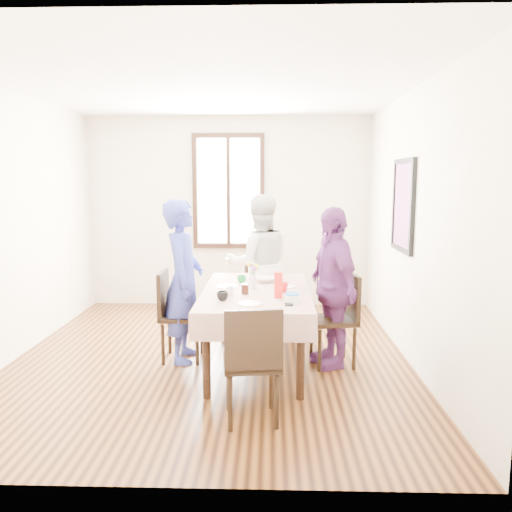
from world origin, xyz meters
The scene contains 31 objects.
ground centered at (0.00, 0.00, 0.00)m, with size 4.50×4.50×0.00m, color black.
back_wall centered at (0.00, 2.25, 1.35)m, with size 4.00×4.00×0.00m, color beige.
right_wall centered at (2.00, 0.00, 1.35)m, with size 4.50×4.50×0.00m, color beige.
window_frame centered at (0.00, 2.23, 1.65)m, with size 1.02×0.06×1.62m, color black.
window_pane centered at (0.00, 2.24, 1.65)m, with size 0.90×0.02×1.50m, color white.
art_poster centered at (1.98, 0.30, 1.55)m, with size 0.04×0.76×0.96m, color red.
dining_table centered at (0.47, -0.22, 0.38)m, with size 0.90×1.65×0.75m, color black.
tablecloth centered at (0.47, -0.22, 0.76)m, with size 1.02×1.77×0.01m, color #5B1208.
chair_left centered at (-0.28, -0.07, 0.46)m, with size 0.42×0.42×0.91m, color black.
chair_right centered at (1.22, -0.17, 0.46)m, with size 0.42×0.42×0.91m, color black.
chair_far centered at (0.47, 0.91, 0.46)m, with size 0.42×0.42×0.91m, color black.
chair_near centered at (0.47, -1.36, 0.46)m, with size 0.42×0.42×0.91m, color black.
person_left centered at (-0.26, -0.07, 0.81)m, with size 0.59×0.39×1.63m, color #313A9C.
person_far centered at (0.47, 0.89, 0.82)m, with size 0.80×0.62×1.65m, color beige.
person_right centered at (1.20, -0.17, 0.78)m, with size 0.92×0.38×1.56m, color #652E70.
mug_black centered at (0.18, -0.67, 0.80)m, with size 0.10×0.10×0.08m, color black.
mug_flag centered at (0.73, -0.32, 0.81)m, with size 0.10×0.10×0.09m, color red.
mug_green centered at (0.31, 0.11, 0.80)m, with size 0.09×0.09×0.07m, color #0C7226.
serving_bowl centered at (0.55, 0.15, 0.79)m, with size 0.20×0.20×0.05m, color white.
juice_carton centered at (0.68, -0.54, 0.88)m, with size 0.07×0.07×0.23m, color red.
butter_tub centered at (0.80, -0.72, 0.80)m, with size 0.14×0.14×0.07m, color white.
jam_jar centered at (0.37, -0.41, 0.81)m, with size 0.07×0.07×0.10m, color black.
drinking_glass centered at (0.23, -0.44, 0.81)m, with size 0.06×0.06×0.09m, color silver.
smartphone centered at (0.77, -0.79, 0.77)m, with size 0.07×0.14×0.01m, color black.
flower_vase centered at (0.43, -0.13, 0.83)m, with size 0.07×0.07×0.14m, color silver.
plate_left centered at (0.18, -0.11, 0.77)m, with size 0.20×0.20×0.01m, color white.
plate_right centered at (0.75, -0.10, 0.77)m, with size 0.20×0.20×0.01m, color white.
plate_far centered at (0.47, 0.41, 0.77)m, with size 0.20×0.20×0.01m, color white.
plate_near centered at (0.44, -0.79, 0.77)m, with size 0.20×0.20×0.01m, color white.
butter_lid centered at (0.80, -0.72, 0.84)m, with size 0.12×0.12×0.01m, color blue.
flower_bunch centered at (0.43, -0.13, 0.95)m, with size 0.09×0.09×0.10m, color yellow, non-canonical shape.
Camera 1 is at (0.61, -5.00, 1.82)m, focal length 35.51 mm.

